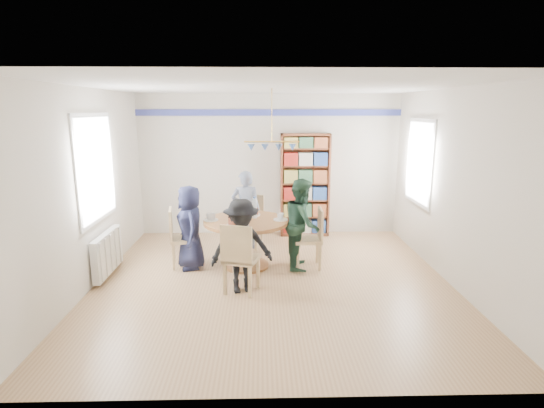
{
  "coord_description": "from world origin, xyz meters",
  "views": [
    {
      "loc": [
        -0.15,
        -5.67,
        2.4
      ],
      "look_at": [
        0.0,
        0.4,
        1.05
      ],
      "focal_mm": 28.0,
      "sensor_mm": 36.0,
      "label": 1
    }
  ],
  "objects_px": {
    "person_far": "(246,210)",
    "person_near": "(242,246)",
    "chair_right": "(313,235)",
    "person_right": "(302,224)",
    "radiator": "(108,253)",
    "dining_table": "(246,232)",
    "bookshelf": "(305,186)",
    "chair_near": "(239,256)",
    "person_left": "(190,227)",
    "chair_left": "(179,235)",
    "chair_far": "(251,218)"
  },
  "relations": [
    {
      "from": "bookshelf",
      "to": "dining_table",
      "type": "bearing_deg",
      "value": -122.16
    },
    {
      "from": "chair_right",
      "to": "person_right",
      "type": "relative_size",
      "value": 0.67
    },
    {
      "from": "person_left",
      "to": "chair_right",
      "type": "bearing_deg",
      "value": 69.43
    },
    {
      "from": "radiator",
      "to": "dining_table",
      "type": "xyz_separation_m",
      "value": [
        2.02,
        0.33,
        0.21
      ]
    },
    {
      "from": "bookshelf",
      "to": "chair_near",
      "type": "bearing_deg",
      "value": -112.57
    },
    {
      "from": "person_left",
      "to": "person_right",
      "type": "relative_size",
      "value": 0.93
    },
    {
      "from": "chair_right",
      "to": "chair_left",
      "type": "bearing_deg",
      "value": 177.81
    },
    {
      "from": "chair_left",
      "to": "bookshelf",
      "type": "height_order",
      "value": "bookshelf"
    },
    {
      "from": "dining_table",
      "to": "chair_near",
      "type": "bearing_deg",
      "value": -93.01
    },
    {
      "from": "radiator",
      "to": "chair_right",
      "type": "xyz_separation_m",
      "value": [
        3.06,
        0.28,
        0.16
      ]
    },
    {
      "from": "person_right",
      "to": "bookshelf",
      "type": "xyz_separation_m",
      "value": [
        0.21,
        1.75,
        0.27
      ]
    },
    {
      "from": "chair_left",
      "to": "chair_near",
      "type": "distance_m",
      "value": 1.44
    },
    {
      "from": "person_left",
      "to": "person_far",
      "type": "relative_size",
      "value": 0.93
    },
    {
      "from": "radiator",
      "to": "person_right",
      "type": "distance_m",
      "value": 2.92
    },
    {
      "from": "person_far",
      "to": "person_near",
      "type": "height_order",
      "value": "person_far"
    },
    {
      "from": "chair_right",
      "to": "person_far",
      "type": "relative_size",
      "value": 0.67
    },
    {
      "from": "chair_near",
      "to": "person_near",
      "type": "relative_size",
      "value": 0.76
    },
    {
      "from": "chair_right",
      "to": "person_right",
      "type": "bearing_deg",
      "value": 178.91
    },
    {
      "from": "chair_left",
      "to": "person_right",
      "type": "distance_m",
      "value": 1.92
    },
    {
      "from": "chair_near",
      "to": "chair_far",
      "type": "bearing_deg",
      "value": 86.91
    },
    {
      "from": "radiator",
      "to": "bookshelf",
      "type": "height_order",
      "value": "bookshelf"
    },
    {
      "from": "chair_left",
      "to": "chair_right",
      "type": "xyz_separation_m",
      "value": [
        2.08,
        -0.08,
        0.0
      ]
    },
    {
      "from": "chair_left",
      "to": "person_near",
      "type": "height_order",
      "value": "person_near"
    },
    {
      "from": "person_right",
      "to": "bookshelf",
      "type": "relative_size",
      "value": 0.71
    },
    {
      "from": "dining_table",
      "to": "person_right",
      "type": "height_order",
      "value": "person_right"
    },
    {
      "from": "person_right",
      "to": "person_left",
      "type": "bearing_deg",
      "value": 95.51
    },
    {
      "from": "radiator",
      "to": "chair_near",
      "type": "relative_size",
      "value": 1.03
    },
    {
      "from": "person_left",
      "to": "person_near",
      "type": "relative_size",
      "value": 1.02
    },
    {
      "from": "radiator",
      "to": "person_far",
      "type": "distance_m",
      "value": 2.38
    },
    {
      "from": "person_right",
      "to": "person_near",
      "type": "bearing_deg",
      "value": 140.95
    },
    {
      "from": "person_far",
      "to": "person_near",
      "type": "xyz_separation_m",
      "value": [
        0.01,
        -1.86,
        -0.05
      ]
    },
    {
      "from": "dining_table",
      "to": "person_right",
      "type": "xyz_separation_m",
      "value": [
        0.86,
        -0.04,
        0.14
      ]
    },
    {
      "from": "person_right",
      "to": "chair_near",
      "type": "bearing_deg",
      "value": 142.51
    },
    {
      "from": "chair_left",
      "to": "bookshelf",
      "type": "bearing_deg",
      "value": 38.3
    },
    {
      "from": "radiator",
      "to": "chair_right",
      "type": "height_order",
      "value": "chair_right"
    },
    {
      "from": "person_right",
      "to": "person_far",
      "type": "relative_size",
      "value": 1.01
    },
    {
      "from": "person_near",
      "to": "chair_near",
      "type": "bearing_deg",
      "value": -122.89
    },
    {
      "from": "chair_left",
      "to": "bookshelf",
      "type": "relative_size",
      "value": 0.47
    },
    {
      "from": "dining_table",
      "to": "radiator",
      "type": "bearing_deg",
      "value": -170.83
    },
    {
      "from": "dining_table",
      "to": "chair_right",
      "type": "relative_size",
      "value": 1.4
    },
    {
      "from": "chair_right",
      "to": "person_far",
      "type": "height_order",
      "value": "person_far"
    },
    {
      "from": "radiator",
      "to": "person_far",
      "type": "relative_size",
      "value": 0.72
    },
    {
      "from": "dining_table",
      "to": "bookshelf",
      "type": "relative_size",
      "value": 0.66
    },
    {
      "from": "chair_right",
      "to": "person_far",
      "type": "bearing_deg",
      "value": 137.72
    },
    {
      "from": "bookshelf",
      "to": "radiator",
      "type": "bearing_deg",
      "value": -146.64
    },
    {
      "from": "chair_left",
      "to": "chair_right",
      "type": "bearing_deg",
      "value": -2.19
    },
    {
      "from": "chair_right",
      "to": "bookshelf",
      "type": "xyz_separation_m",
      "value": [
        0.04,
        1.76,
        0.46
      ]
    },
    {
      "from": "chair_left",
      "to": "chair_right",
      "type": "height_order",
      "value": "chair_right"
    },
    {
      "from": "chair_left",
      "to": "bookshelf",
      "type": "distance_m",
      "value": 2.75
    },
    {
      "from": "bookshelf",
      "to": "person_left",
      "type": "bearing_deg",
      "value": -137.96
    }
  ]
}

